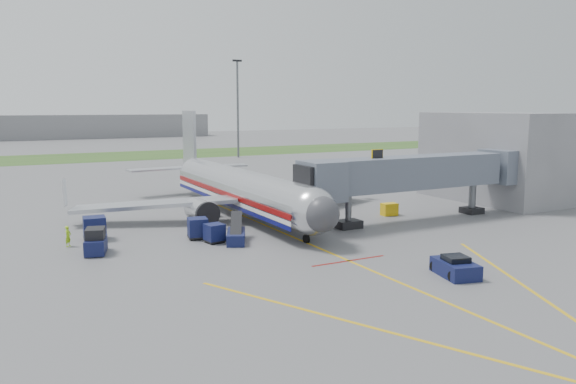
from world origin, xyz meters
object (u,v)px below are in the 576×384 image
baggage_tug (96,242)px  belt_loader (236,236)px  airliner (240,188)px  pushback_tug (455,267)px  ramp_worker (68,236)px

baggage_tug → belt_loader: belt_loader is taller
airliner → belt_loader: size_ratio=8.15×
airliner → pushback_tug: 25.75m
pushback_tug → baggage_tug: baggage_tug is taller
airliner → ramp_worker: 17.87m
baggage_tug → belt_loader: (10.45, -1.57, -0.32)m
ramp_worker → pushback_tug: bearing=-95.0°
baggage_tug → ramp_worker: bearing=116.0°
baggage_tug → belt_loader: 10.57m
ramp_worker → baggage_tug: bearing=-115.7°
airliner → belt_loader: bearing=-114.9°
baggage_tug → ramp_worker: (-1.54, 3.16, -0.03)m
airliner → pushback_tug: size_ratio=10.03×
airliner → baggage_tug: size_ratio=11.95×
pushback_tug → ramp_worker: bearing=136.7°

